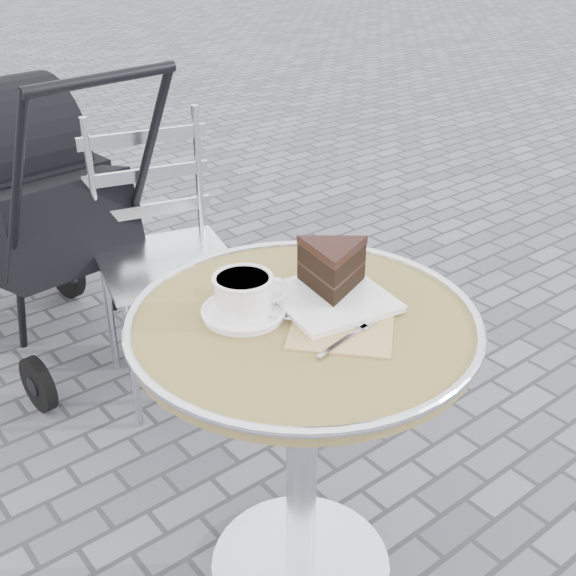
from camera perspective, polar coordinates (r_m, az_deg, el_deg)
ground at (r=1.93m, az=0.99°, el=-21.31°), size 80.00×80.00×0.00m
cafe_table at (r=1.54m, az=1.16°, el=-7.64°), size 0.72×0.72×0.74m
cappuccino_set at (r=1.44m, az=-3.46°, el=-0.80°), size 0.17×0.19×0.09m
cake_plate_set at (r=1.50m, az=3.55°, el=1.10°), size 0.31×0.35×0.12m
bistro_chair at (r=2.34m, az=-10.35°, el=4.99°), size 0.49×0.49×0.90m
baby_stroller at (r=2.68m, az=-19.98°, el=5.14°), size 0.57×1.08×1.08m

